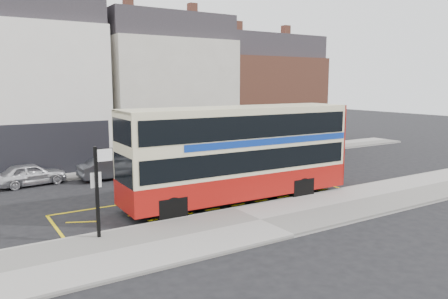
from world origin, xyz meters
TOP-DOWN VIEW (x-y plane):
  - ground at (0.00, 0.00)m, footprint 120.00×120.00m
  - pavement at (0.00, -2.30)m, footprint 40.00×4.00m
  - kerb at (0.00, -0.38)m, footprint 40.00×0.15m
  - far_pavement at (0.00, 11.00)m, footprint 50.00×3.00m
  - road_markings at (0.00, 1.60)m, footprint 14.00×3.40m
  - terrace_left at (-5.50, 14.99)m, footprint 8.00×8.01m
  - terrace_green_shop at (3.50, 14.99)m, footprint 9.00×8.01m
  - terrace_right at (12.50, 14.99)m, footprint 9.00×8.01m
  - double_decker_bus at (1.12, 0.86)m, footprint 11.11×2.77m
  - bus_stop_post at (-5.94, -0.86)m, footprint 0.80×0.14m
  - car_silver at (-6.67, 9.42)m, footprint 3.79×1.93m
  - car_grey at (-2.40, 8.70)m, footprint 3.85×1.45m
  - car_white at (10.57, 9.05)m, footprint 5.41×3.36m
  - street_tree_right at (7.75, 12.18)m, footprint 2.11×2.11m

SIDE VIEW (x-z plane):
  - ground at x=0.00m, z-range 0.00..0.00m
  - road_markings at x=0.00m, z-range 0.00..0.01m
  - pavement at x=0.00m, z-range 0.00..0.15m
  - kerb at x=0.00m, z-range 0.00..0.15m
  - far_pavement at x=0.00m, z-range 0.00..0.15m
  - car_silver at x=-6.67m, z-range 0.00..1.24m
  - car_grey at x=-2.40m, z-range 0.00..1.26m
  - car_white at x=10.57m, z-range 0.00..1.46m
  - bus_stop_post at x=-5.94m, z-range 0.46..3.67m
  - double_decker_bus at x=1.12m, z-range 0.11..4.53m
  - street_tree_right at x=7.75m, z-range 0.82..5.38m
  - terrace_right at x=12.50m, z-range -0.58..9.72m
  - terrace_green_shop at x=3.50m, z-range -0.58..10.72m
  - terrace_left at x=-5.50m, z-range -0.58..11.22m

